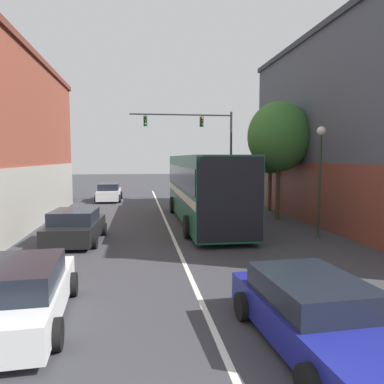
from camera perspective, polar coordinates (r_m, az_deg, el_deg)
lane_center_line at (r=17.98m, az=-3.38°, el=-5.88°), size 0.14×43.82×0.01m
building_right_storefront at (r=21.80m, az=26.88°, el=9.02°), size 7.23×18.93×10.01m
bus at (r=19.93m, az=1.73°, el=1.04°), size 3.01×12.29×3.58m
hatchback_foreground at (r=7.53m, az=18.35°, el=-17.33°), size 2.26×4.68×1.25m
parked_car_left_near at (r=30.94m, az=-12.52°, el=-0.07°), size 1.97×4.60×1.42m
parked_car_left_mid at (r=16.14m, az=-17.34°, el=-5.08°), size 2.29×4.12×1.36m
parked_car_left_far at (r=8.83m, az=-24.77°, el=-13.91°), size 2.21×4.51×1.33m
traffic_signal_gantry at (r=29.97m, az=1.69°, el=8.42°), size 8.12×0.36×7.13m
street_lamp at (r=16.84m, az=18.95°, el=3.67°), size 0.37×0.37×4.79m
street_tree_near at (r=24.74m, az=11.86°, el=5.83°), size 2.43×2.19×5.14m
street_tree_far at (r=21.42m, az=13.10°, el=8.21°), size 3.49×3.14×6.56m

